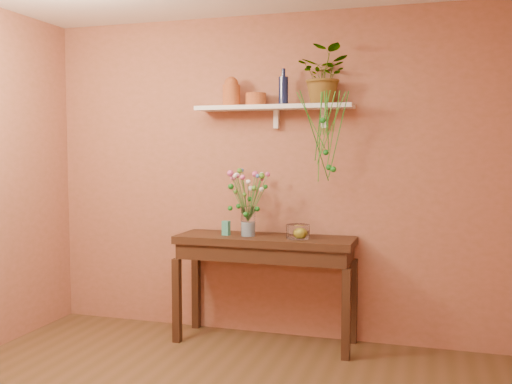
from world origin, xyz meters
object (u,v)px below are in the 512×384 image
(sideboard, at_px, (265,252))
(terracotta_jug, at_px, (231,92))
(bouquet, at_px, (247,187))
(glass_bowl, at_px, (298,232))
(glass_vase, at_px, (248,223))
(blue_bottle, at_px, (283,90))
(spider_plant, at_px, (325,75))

(sideboard, xyz_separation_m, terracotta_jug, (-0.32, 0.10, 1.30))
(bouquet, xyz_separation_m, glass_bowl, (0.43, -0.01, -0.34))
(sideboard, height_order, glass_bowl, glass_bowl)
(terracotta_jug, height_order, glass_bowl, terracotta_jug)
(glass_vase, height_order, bouquet, bouquet)
(sideboard, distance_m, blue_bottle, 1.32)
(sideboard, xyz_separation_m, bouquet, (-0.15, -0.02, 0.52))
(sideboard, xyz_separation_m, glass_vase, (-0.14, -0.02, 0.23))
(spider_plant, distance_m, bouquet, 1.09)
(glass_vase, bearing_deg, terracotta_jug, 145.59)
(glass_vase, distance_m, bouquet, 0.29)
(blue_bottle, bearing_deg, glass_bowl, -41.69)
(terracotta_jug, distance_m, spider_plant, 0.79)
(blue_bottle, distance_m, glass_bowl, 1.15)
(blue_bottle, bearing_deg, terracotta_jug, -179.38)
(sideboard, relative_size, glass_bowl, 7.84)
(spider_plant, bearing_deg, glass_vase, -165.47)
(spider_plant, xyz_separation_m, bouquet, (-0.61, -0.15, -0.89))
(blue_bottle, xyz_separation_m, bouquet, (-0.27, -0.13, -0.78))
(glass_bowl, bearing_deg, glass_vase, 178.60)
(blue_bottle, height_order, glass_bowl, blue_bottle)
(bouquet, height_order, glass_bowl, bouquet)
(terracotta_jug, distance_m, bouquet, 0.81)
(spider_plant, relative_size, bouquet, 0.89)
(terracotta_jug, bearing_deg, glass_bowl, -12.80)
(terracotta_jug, xyz_separation_m, glass_bowl, (0.60, -0.14, -1.12))
(glass_vase, bearing_deg, sideboard, 9.52)
(blue_bottle, height_order, spider_plant, spider_plant)
(glass_bowl, bearing_deg, spider_plant, 42.98)
(glass_bowl, bearing_deg, blue_bottle, 138.31)
(sideboard, relative_size, glass_vase, 5.97)
(spider_plant, bearing_deg, terracotta_jug, -178.00)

